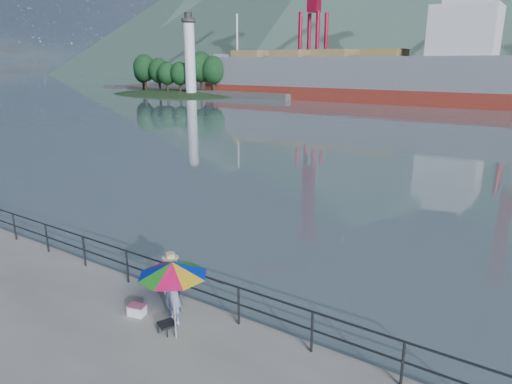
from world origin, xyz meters
TOP-DOWN VIEW (x-y plane):
  - guardrail at (0.00, 1.70)m, footprint 22.00×0.06m
  - lighthouse_islet at (-54.97, 61.99)m, footprint 48.00×26.40m
  - fisherman at (3.62, 0.86)m, footprint 0.71×0.56m
  - beach_umbrella at (4.12, 0.40)m, footprint 1.95×1.95m
  - folding_stool at (3.78, 0.46)m, footprint 0.50×0.50m
  - cooler_bag at (2.58, 0.60)m, footprint 0.48×0.38m
  - fishing_rod at (3.62, 1.84)m, footprint 0.28×1.81m
  - bulk_carrier at (-18.56, 69.17)m, footprint 55.56×9.62m

SIDE VIEW (x-z plane):
  - fishing_rod at x=3.62m, z-range -0.64..0.64m
  - cooler_bag at x=2.58m, z-range 0.00..0.24m
  - folding_stool at x=3.78m, z-range 0.01..0.26m
  - lighthouse_islet at x=-54.97m, z-range -9.34..9.86m
  - guardrail at x=0.00m, z-range 0.01..1.03m
  - fisherman at x=3.62m, z-range 0.00..1.73m
  - beach_umbrella at x=4.12m, z-range 0.81..2.75m
  - bulk_carrier at x=-18.56m, z-range -3.18..11.32m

